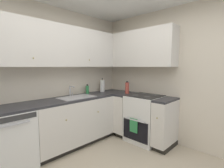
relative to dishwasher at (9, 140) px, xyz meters
name	(u,v)px	position (x,y,z in m)	size (l,w,h in m)	color
wall_back	(42,78)	(0.66, 0.33, 0.85)	(3.68, 0.05, 2.58)	beige
wall_right	(183,77)	(2.47, -1.47, 0.85)	(0.05, 3.64, 2.58)	beige
dishwasher	(9,140)	(0.00, 0.00, 0.00)	(0.60, 0.63, 0.87)	white
lower_cabinets_back	(74,122)	(1.08, 0.00, 0.00)	(1.54, 0.62, 0.87)	silver
countertop_back	(73,99)	(1.07, 0.00, 0.45)	(2.75, 0.60, 0.04)	#2D2D33
lower_cabinets_right	(144,119)	(2.15, -0.87, 0.00)	(0.62, 1.14, 0.87)	silver
countertop_right	(145,97)	(2.15, -0.87, 0.45)	(0.60, 1.14, 0.03)	#2D2D33
oven_range	(145,118)	(2.17, -0.87, 0.02)	(0.68, 0.62, 1.06)	white
upper_cabinets_back	(60,46)	(0.91, 0.14, 1.41)	(2.43, 0.34, 0.73)	silver
upper_cabinets_right	(136,49)	(2.29, -0.54, 1.41)	(0.32, 1.69, 0.73)	silver
sink	(77,99)	(1.14, -0.03, 0.43)	(0.66, 0.40, 0.10)	#B7B7BC
faucet	(71,90)	(1.14, 0.18, 0.59)	(0.07, 0.16, 0.20)	silver
soap_bottle	(87,90)	(1.55, 0.18, 0.56)	(0.07, 0.07, 0.20)	#338C4C
paper_towel_roll	(102,86)	(1.96, 0.16, 0.60)	(0.11, 0.11, 0.33)	white
oil_bottle	(127,88)	(2.15, -0.42, 0.59)	(0.08, 0.08, 0.26)	#BF4C3F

